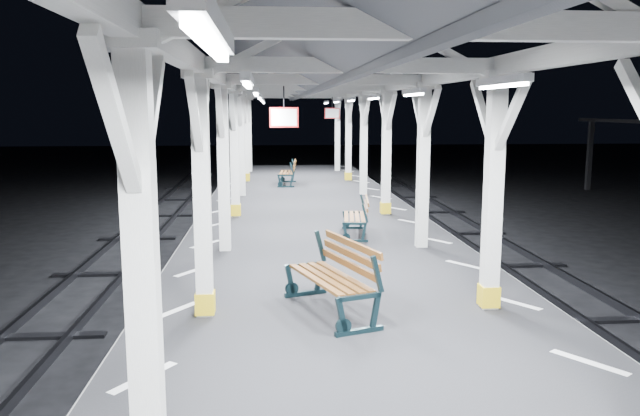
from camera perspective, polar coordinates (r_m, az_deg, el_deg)
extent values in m
cube|color=black|center=(7.25, 4.79, -18.17)|extent=(6.00, 50.00, 1.00)
cube|color=silver|center=(7.08, -15.82, -14.68)|extent=(1.00, 48.00, 0.01)
cube|color=silver|center=(7.80, 23.39, -12.83)|extent=(1.00, 48.00, 0.01)
cube|color=silver|center=(4.61, -15.93, -6.55)|extent=(0.22, 0.22, 3.20)
cube|color=silver|center=(4.47, -16.88, 14.43)|extent=(0.40, 0.40, 0.12)
cube|color=silver|center=(4.99, -15.28, 8.03)|extent=(0.10, 0.99, 0.99)
cube|color=silver|center=(3.91, -18.23, 7.70)|extent=(0.10, 0.99, 0.99)
cube|color=silver|center=(8.49, -10.72, 0.69)|extent=(0.22, 0.22, 3.20)
cube|color=silver|center=(8.41, -11.06, 11.95)|extent=(0.40, 0.40, 0.12)
cube|color=gold|center=(8.80, -10.45, -8.49)|extent=(0.26, 0.26, 0.30)
cube|color=silver|center=(8.95, -10.57, 8.51)|extent=(0.10, 0.99, 0.99)
cube|color=silver|center=(7.86, -11.39, 8.43)|extent=(0.10, 0.99, 0.99)
cube|color=silver|center=(12.45, -8.81, 3.36)|extent=(0.22, 0.22, 3.20)
cube|color=silver|center=(12.39, -9.00, 11.02)|extent=(0.40, 0.40, 0.12)
cube|color=silver|center=(12.93, -8.76, 8.68)|extent=(0.10, 0.99, 0.99)
cube|color=silver|center=(11.84, -9.13, 8.64)|extent=(0.10, 0.99, 0.99)
cube|color=silver|center=(16.42, -7.81, 4.74)|extent=(0.22, 0.22, 3.20)
cube|color=silver|center=(16.38, -7.94, 10.54)|extent=(0.40, 0.40, 0.12)
cube|color=gold|center=(16.59, -7.71, -0.16)|extent=(0.26, 0.26, 0.30)
cube|color=silver|center=(16.93, -7.80, 8.76)|extent=(0.10, 0.99, 0.99)
cube|color=silver|center=(15.83, -8.01, 8.75)|extent=(0.10, 0.99, 0.99)
cube|color=silver|center=(20.41, -7.20, 5.58)|extent=(0.22, 0.22, 3.20)
cube|color=silver|center=(20.38, -7.30, 10.24)|extent=(0.40, 0.40, 0.12)
cube|color=silver|center=(20.92, -7.20, 8.82)|extent=(0.10, 0.99, 0.99)
cube|color=silver|center=(19.82, -7.34, 8.80)|extent=(0.10, 0.99, 0.99)
cube|color=silver|center=(24.40, -6.79, 6.15)|extent=(0.22, 0.22, 3.20)
cube|color=silver|center=(24.37, -6.87, 10.05)|extent=(0.40, 0.40, 0.12)
cube|color=gold|center=(24.51, -6.73, 2.83)|extent=(0.26, 0.26, 0.30)
cube|color=silver|center=(24.92, -6.80, 8.85)|extent=(0.10, 0.99, 0.99)
cube|color=silver|center=(23.82, -6.90, 8.84)|extent=(0.10, 0.99, 0.99)
cube|color=silver|center=(28.39, -6.50, 6.55)|extent=(0.22, 0.22, 3.20)
cube|color=silver|center=(28.37, -6.56, 9.90)|extent=(0.40, 0.40, 0.12)
cube|color=silver|center=(28.92, -6.51, 8.88)|extent=(0.10, 0.99, 0.99)
cube|color=silver|center=(27.82, -6.58, 8.87)|extent=(0.10, 0.99, 0.99)
cube|color=silver|center=(8.99, 15.54, 0.98)|extent=(0.22, 0.22, 3.20)
cube|color=silver|center=(8.92, 16.00, 11.59)|extent=(0.40, 0.40, 0.12)
cube|color=gold|center=(9.29, 15.17, -7.73)|extent=(0.26, 0.26, 0.30)
cube|color=silver|center=(9.42, 14.68, 8.39)|extent=(0.10, 0.99, 0.99)
cube|color=silver|center=(8.39, 17.17, 8.24)|extent=(0.10, 0.99, 0.99)
cube|color=silver|center=(12.79, 9.40, 3.50)|extent=(0.22, 0.22, 3.20)
cube|color=silver|center=(12.74, 9.59, 10.95)|extent=(0.40, 0.40, 0.12)
cube|color=silver|center=(13.27, 8.95, 8.68)|extent=(0.10, 0.99, 0.99)
cube|color=silver|center=(12.20, 10.17, 8.63)|extent=(0.10, 0.99, 0.99)
cube|color=silver|center=(16.69, 6.08, 4.84)|extent=(0.22, 0.22, 3.20)
cube|color=silver|center=(16.65, 6.18, 10.55)|extent=(0.40, 0.40, 0.12)
cube|color=gold|center=(16.85, 6.00, 0.02)|extent=(0.26, 0.26, 0.30)
cube|color=silver|center=(17.18, 5.81, 8.80)|extent=(0.10, 0.99, 0.99)
cube|color=silver|center=(16.10, 6.52, 8.78)|extent=(0.10, 0.99, 0.99)
cube|color=silver|center=(20.62, 4.02, 5.67)|extent=(0.22, 0.22, 3.20)
cube|color=silver|center=(20.59, 4.07, 10.28)|extent=(0.40, 0.40, 0.12)
cube|color=silver|center=(21.13, 3.83, 8.87)|extent=(0.10, 0.99, 0.99)
cube|color=silver|center=(20.04, 4.30, 8.85)|extent=(0.10, 0.99, 0.99)
cube|color=silver|center=(24.58, 2.62, 6.22)|extent=(0.22, 0.22, 3.20)
cube|color=silver|center=(24.55, 2.65, 10.09)|extent=(0.40, 0.40, 0.12)
cube|color=gold|center=(24.69, 2.60, 2.93)|extent=(0.26, 0.26, 0.30)
cube|color=silver|center=(25.09, 2.48, 8.91)|extent=(0.10, 0.99, 0.99)
cube|color=silver|center=(24.00, 2.81, 8.90)|extent=(0.10, 0.99, 0.99)
cube|color=silver|center=(28.55, 1.60, 6.62)|extent=(0.22, 0.22, 3.20)
cube|color=silver|center=(28.52, 1.62, 9.95)|extent=(0.40, 0.40, 0.12)
cube|color=silver|center=(29.07, 1.50, 8.93)|extent=(0.10, 0.99, 0.99)
cube|color=silver|center=(27.97, 1.74, 8.93)|extent=(0.10, 0.99, 0.99)
cube|color=silver|center=(6.44, -13.11, 13.89)|extent=(0.18, 48.00, 0.24)
cube|color=silver|center=(7.09, 21.84, 13.02)|extent=(0.18, 48.00, 0.24)
cube|color=silver|center=(4.52, 9.76, 16.15)|extent=(4.20, 0.14, 0.20)
cube|color=silver|center=(8.44, 2.88, 12.90)|extent=(4.20, 0.14, 0.20)
cube|color=silver|center=(12.41, 0.43, 11.68)|extent=(4.20, 0.14, 0.20)
cube|color=silver|center=(16.40, -0.82, 11.04)|extent=(4.20, 0.14, 0.20)
cube|color=silver|center=(20.39, -1.58, 10.65)|extent=(4.20, 0.14, 0.20)
cube|color=silver|center=(24.38, -2.09, 10.39)|extent=(4.20, 0.14, 0.20)
cube|color=silver|center=(28.38, -2.46, 10.20)|extent=(4.20, 0.14, 0.20)
cube|color=silver|center=(2.38, -10.01, 15.88)|extent=(0.10, 1.35, 0.08)
cube|color=white|center=(2.37, -9.97, 14.68)|extent=(0.05, 1.25, 0.05)
cube|color=silver|center=(6.36, -6.64, 11.59)|extent=(0.10, 1.35, 0.08)
cube|color=white|center=(6.36, -6.63, 11.14)|extent=(0.05, 1.25, 0.05)
cube|color=silver|center=(10.36, -5.88, 10.60)|extent=(0.10, 1.35, 0.08)
cube|color=white|center=(10.36, -5.88, 10.33)|extent=(0.05, 1.25, 0.05)
cube|color=silver|center=(14.36, -5.55, 10.16)|extent=(0.10, 1.35, 0.08)
cube|color=white|center=(14.36, -5.54, 9.97)|extent=(0.05, 1.25, 0.05)
cube|color=silver|center=(18.36, -5.36, 9.92)|extent=(0.10, 1.35, 0.08)
cube|color=white|center=(18.36, -5.36, 9.76)|extent=(0.05, 1.25, 0.05)
cube|color=silver|center=(22.36, -5.24, 9.76)|extent=(0.10, 1.35, 0.08)
cube|color=white|center=(22.35, -5.24, 9.63)|extent=(0.05, 1.25, 0.05)
cube|color=silver|center=(26.36, -5.15, 9.65)|extent=(0.10, 1.35, 0.08)
cube|color=white|center=(26.35, -5.15, 9.54)|extent=(0.05, 1.25, 0.05)
cube|color=silver|center=(6.79, 16.30, 11.13)|extent=(0.10, 1.35, 0.08)
cube|color=white|center=(6.79, 16.28, 10.71)|extent=(0.05, 1.25, 0.05)
cube|color=silver|center=(10.63, 8.52, 10.51)|extent=(0.10, 1.35, 0.08)
cube|color=white|center=(10.63, 8.51, 10.24)|extent=(0.05, 1.25, 0.05)
cube|color=silver|center=(14.55, 4.91, 10.16)|extent=(0.10, 1.35, 0.08)
cube|color=white|center=(14.55, 4.91, 9.96)|extent=(0.05, 1.25, 0.05)
cube|color=silver|center=(18.51, 2.84, 9.94)|extent=(0.10, 1.35, 0.08)
cube|color=white|center=(18.51, 2.84, 9.78)|extent=(0.05, 1.25, 0.05)
cube|color=silver|center=(22.48, 1.50, 9.79)|extent=(0.10, 1.35, 0.08)
cube|color=white|center=(22.48, 1.50, 9.66)|extent=(0.05, 1.25, 0.05)
cube|color=silver|center=(26.46, 0.57, 9.68)|extent=(0.10, 1.35, 0.08)
cube|color=white|center=(26.46, 0.57, 9.57)|extent=(0.05, 1.25, 0.05)
cylinder|color=black|center=(10.98, -3.33, 10.13)|extent=(0.02, 0.02, 0.36)
cube|color=red|center=(10.98, -3.31, 8.27)|extent=(0.50, 0.03, 0.35)
cube|color=white|center=(10.98, -3.31, 8.27)|extent=(0.44, 0.04, 0.29)
cylinder|color=black|center=(20.90, 1.12, 9.62)|extent=(0.02, 0.02, 0.36)
cube|color=red|center=(20.90, 1.12, 8.65)|extent=(0.50, 0.03, 0.35)
cube|color=white|center=(20.90, 1.12, 8.65)|extent=(0.44, 0.05, 0.29)
cube|color=black|center=(32.19, 23.42, 4.46)|extent=(0.20, 0.20, 3.30)
sphere|color=silver|center=(32.12, 23.59, 7.25)|extent=(0.20, 0.20, 0.20)
cube|color=black|center=(8.04, 3.61, -11.18)|extent=(0.66, 0.28, 0.07)
cube|color=black|center=(7.86, 2.01, -9.91)|extent=(0.18, 0.11, 0.52)
cube|color=black|center=(8.07, 5.06, -9.44)|extent=(0.17, 0.10, 0.52)
cube|color=black|center=(7.93, 5.26, -6.04)|extent=(0.19, 0.11, 0.49)
cube|color=black|center=(9.58, -1.33, -7.80)|extent=(0.66, 0.28, 0.07)
cube|color=black|center=(9.43, -2.73, -6.66)|extent=(0.18, 0.11, 0.52)
cube|color=black|center=(9.61, -0.09, -6.36)|extent=(0.17, 0.10, 0.52)
cube|color=black|center=(9.50, 0.03, -3.48)|extent=(0.19, 0.11, 0.49)
cube|color=brown|center=(8.58, -0.45, -6.55)|extent=(0.65, 1.64, 0.04)
cube|color=brown|center=(8.63, 0.44, -6.45)|extent=(0.65, 1.64, 0.04)
cube|color=brown|center=(8.69, 1.32, -6.35)|extent=(0.65, 1.64, 0.04)
cube|color=brown|center=(8.75, 2.19, -6.24)|extent=(0.65, 1.64, 0.04)
cube|color=brown|center=(8.74, 2.66, -5.19)|extent=(0.61, 1.63, 0.11)
cube|color=brown|center=(8.72, 2.80, -4.25)|extent=(0.61, 1.63, 0.11)
cube|color=brown|center=(8.70, 2.94, -3.30)|extent=(0.61, 1.63, 0.11)
cube|color=black|center=(13.32, 3.22, -3.02)|extent=(0.56, 0.12, 0.06)
cube|color=black|center=(13.28, 2.34, -2.22)|extent=(0.15, 0.06, 0.43)
cube|color=black|center=(13.29, 4.03, -2.23)|extent=(0.13, 0.06, 0.43)
cube|color=black|center=(13.22, 4.13, -0.48)|extent=(0.16, 0.06, 0.41)
cube|color=black|center=(14.79, 3.12, -1.81)|extent=(0.56, 0.12, 0.06)
cube|color=black|center=(14.75, 2.33, -1.09)|extent=(0.15, 0.06, 0.43)
cube|color=black|center=(14.76, 3.85, -1.10)|extent=(0.13, 0.06, 0.43)
cube|color=black|center=(14.69, 3.94, 0.48)|extent=(0.16, 0.06, 0.41)
cube|color=brown|center=(13.98, 2.42, -0.80)|extent=(0.25, 1.42, 0.03)
cube|color=brown|center=(13.98, 2.91, -0.80)|extent=(0.25, 1.42, 0.03)
cube|color=brown|center=(13.99, 3.41, -0.80)|extent=(0.25, 1.42, 0.03)
cube|color=brown|center=(13.99, 3.91, -0.81)|extent=(0.25, 1.42, 0.03)
cube|color=brown|center=(13.97, 4.18, -0.28)|extent=(0.22, 1.42, 0.09)
cube|color=brown|center=(13.95, 4.27, 0.21)|extent=(0.22, 1.42, 0.09)
cube|color=brown|center=(13.93, 4.35, 0.71)|extent=(0.22, 1.42, 0.09)
cube|color=black|center=(22.57, -3.14, 1.96)|extent=(0.62, 0.11, 0.06)
cube|color=black|center=(22.56, -3.72, 2.48)|extent=(0.16, 0.06, 0.47)
cube|color=black|center=(22.53, -2.62, 2.48)|extent=(0.15, 0.06, 0.47)
cube|color=black|center=(22.49, -2.58, 3.62)|extent=(0.17, 0.06, 0.45)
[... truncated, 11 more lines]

